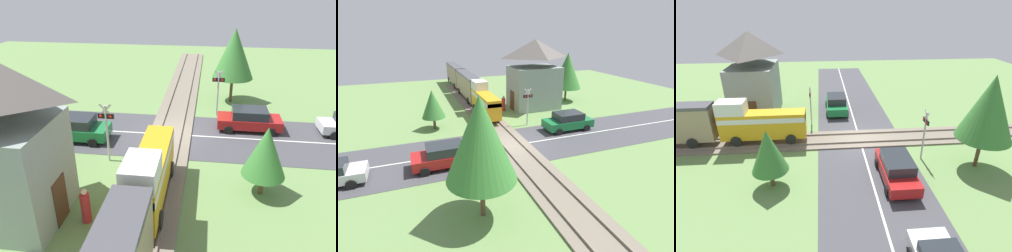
{
  "view_description": "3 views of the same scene",
  "coord_description": "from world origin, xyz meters",
  "views": [
    {
      "loc": [
        -2.36,
        19.43,
        9.73
      ],
      "look_at": [
        0.0,
        1.22,
        1.2
      ],
      "focal_mm": 35.0,
      "sensor_mm": 36.0,
      "label": 1
    },
    {
      "loc": [
        -6.84,
        -17.12,
        8.58
      ],
      "look_at": [
        0.0,
        1.22,
        1.2
      ],
      "focal_mm": 28.0,
      "sensor_mm": 36.0,
      "label": 2
    },
    {
      "loc": [
        -17.73,
        2.76,
        9.63
      ],
      "look_at": [
        0.0,
        1.22,
        1.2
      ],
      "focal_mm": 28.0,
      "sensor_mm": 36.0,
      "label": 3
    }
  ],
  "objects": [
    {
      "name": "crossing_signal_west_approach",
      "position": [
        -3.06,
        -3.76,
        2.22
      ],
      "size": [
        0.9,
        0.18,
        3.5
      ],
      "color": "#B7B7B7",
      "rests_on": "ground_plane"
    },
    {
      "name": "crossing_signal_east_approach",
      "position": [
        3.06,
        3.76,
        2.22
      ],
      "size": [
        0.9,
        0.18,
        3.5
      ],
      "color": "#B7B7B7",
      "rests_on": "ground_plane"
    },
    {
      "name": "ground_plane",
      "position": [
        0.0,
        0.0,
        0.0
      ],
      "size": [
        60.0,
        60.0,
        0.0
      ],
      "primitive_type": "plane",
      "color": "#66894C"
    },
    {
      "name": "pedestrian_by_station",
      "position": [
        2.55,
        8.82,
        0.76
      ],
      "size": [
        0.41,
        0.41,
        1.66
      ],
      "color": "#B2282D",
      "rests_on": "ground_plane"
    },
    {
      "name": "tree_beyond_track",
      "position": [
        -4.23,
        -6.95,
        4.03
      ],
      "size": [
        3.28,
        3.28,
        6.01
      ],
      "color": "brown",
      "rests_on": "ground_plane"
    },
    {
      "name": "tree_by_station",
      "position": [
        11.24,
        10.19,
        3.69
      ],
      "size": [
        3.52,
        3.52,
        5.8
      ],
      "color": "brown",
      "rests_on": "ground_plane"
    },
    {
      "name": "station_building",
      "position": [
        6.17,
        8.88,
        3.66
      ],
      "size": [
        5.56,
        4.18,
        7.45
      ],
      "color": "gray",
      "rests_on": "ground_plane"
    },
    {
      "name": "tree_roadside_hedge",
      "position": [
        -5.14,
        5.81,
        2.31
      ],
      "size": [
        2.05,
        2.05,
        3.54
      ],
      "color": "brown",
      "rests_on": "ground_plane"
    },
    {
      "name": "car_far_side",
      "position": [
        5.93,
        1.44,
        0.83
      ],
      "size": [
        4.28,
        2.04,
        1.6
      ],
      "color": "#197038",
      "rests_on": "ground_plane"
    },
    {
      "name": "car_near_crossing",
      "position": [
        -5.21,
        -1.44,
        0.8
      ],
      "size": [
        4.26,
        1.94,
        1.54
      ],
      "color": "#A81919",
      "rests_on": "ground_plane"
    },
    {
      "name": "track_bed",
      "position": [
        0.0,
        0.0,
        0.07
      ],
      "size": [
        2.8,
        48.0,
        0.24
      ],
      "color": "#756B5B",
      "rests_on": "ground_plane"
    },
    {
      "name": "road_surface",
      "position": [
        0.0,
        0.0,
        0.01
      ],
      "size": [
        48.0,
        6.4,
        0.02
      ],
      "color": "#424247",
      "rests_on": "ground_plane"
    }
  ]
}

